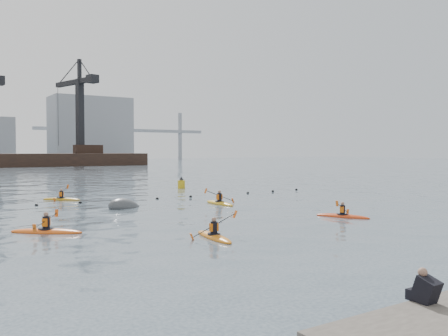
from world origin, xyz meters
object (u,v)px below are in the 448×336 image
Objects in this scene: kayaker_0 at (214,236)px; kayaker_4 at (342,216)px; kayaker_2 at (46,231)px; mooring_buoy at (124,208)px; kayaker_3 at (219,203)px; nav_buoy at (181,184)px; kayaker_5 at (61,199)px.

kayaker_0 is 1.07× the size of kayaker_4.
mooring_buoy is (6.63, 7.32, -0.11)m from kayaker_2.
kayaker_3 is 9.83m from kayaker_4.
kayaker_3 is at bearing -28.62° from kayaker_2.
kayaker_3 is 2.63× the size of nav_buoy.
kayaker_3 is 1.43× the size of mooring_buoy.
kayaker_2 is at bearing -154.55° from kayaker_3.
kayaker_2 is (-5.92, 5.36, 0.01)m from kayaker_0.
kayaker_2 reaches higher than mooring_buoy.
nav_buoy is at bearing -24.78° from kayaker_5.
kayaker_3 is at bearing 63.60° from kayaker_0.
kayaker_0 is 0.94× the size of kayaker_3.
kayaker_0 reaches higher than mooring_buoy.
nav_buoy is at bearing 74.91° from kayaker_3.
kayaker_4 reaches higher than mooring_buoy.
kayaker_3 is 6.75m from mooring_buoy.
kayaker_4 is (2.38, -9.54, -0.01)m from kayaker_3.
kayaker_4 is at bearing -65.88° from kayaker_2.
nav_buoy is at bearing -120.84° from kayaker_4.
kayaker_3 reaches higher than kayaker_5.
mooring_buoy is at bearing -130.84° from nav_buoy.
kayaker_3 is (7.26, 11.05, 0.01)m from kayaker_0.
nav_buoy is (11.71, 25.40, 0.31)m from kayaker_0.
kayaker_3 is at bearing -101.89° from kayaker_4.
mooring_buoy is at bearing -77.28° from kayaker_4.
nav_buoy is (2.07, 23.90, 0.31)m from kayaker_4.
kayaker_2 is at bearing -131.32° from nav_buoy.
kayaker_5 is (-11.24, 18.55, -0.00)m from kayaker_4.
kayaker_4 reaches higher than kayaker_2.
kayaker_5 is (-8.86, 9.01, -0.01)m from kayaker_3.
kayaker_2 is at bearing -132.15° from mooring_buoy.
kayaker_5 reaches higher than kayaker_2.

